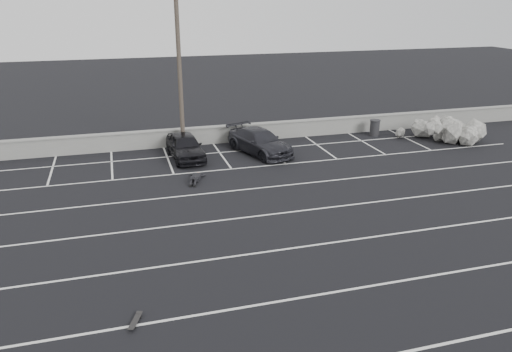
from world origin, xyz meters
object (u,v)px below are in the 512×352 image
object	(u,v)px
riprap_pile	(452,132)
skateboard	(135,321)
car_left	(185,146)
trash_bin	(375,128)
utility_pole	(179,68)
person	(196,175)
car_right	(260,142)

from	to	relation	value
riprap_pile	skateboard	world-z (taller)	riprap_pile
car_left	trash_bin	size ratio (longest dim) A/B	3.97
trash_bin	riprap_pile	world-z (taller)	riprap_pile
car_left	utility_pole	size ratio (longest dim) A/B	0.44
person	trash_bin	bearing A→B (deg)	41.70
utility_pole	trash_bin	bearing A→B (deg)	-1.54
car_left	trash_bin	distance (m)	12.46
person	skateboard	size ratio (longest dim) A/B	3.26
trash_bin	riprap_pile	size ratio (longest dim) A/B	0.21
riprap_pile	skateboard	distance (m)	24.13
trash_bin	person	xyz separation A→B (m)	(-12.37, -4.87, -0.31)
utility_pole	skateboard	distance (m)	17.14
car_left	riprap_pile	distance (m)	16.49
car_right	trash_bin	world-z (taller)	car_right
utility_pole	riprap_pile	size ratio (longest dim) A/B	1.87
person	skateboard	xyz separation A→B (m)	(-3.55, -10.89, -0.15)
car_left	skateboard	bearing A→B (deg)	-108.36
car_right	utility_pole	world-z (taller)	utility_pole
car_left	utility_pole	xyz separation A→B (m)	(0.13, 1.72, 4.01)
car_left	skateboard	size ratio (longest dim) A/B	5.83
riprap_pile	person	bearing A→B (deg)	-171.00
car_right	person	xyz separation A→B (m)	(-4.21, -3.25, -0.47)
skateboard	trash_bin	bearing A→B (deg)	66.36
riprap_pile	skateboard	xyz separation A→B (m)	(-19.99, -13.50, -0.46)
car_left	car_right	xyz separation A→B (m)	(4.22, -0.23, -0.01)
utility_pole	car_right	bearing A→B (deg)	-25.46
riprap_pile	skateboard	size ratio (longest dim) A/B	7.09
riprap_pile	car_left	bearing A→B (deg)	176.94
trash_bin	person	size ratio (longest dim) A/B	0.45
car_right	trash_bin	distance (m)	8.32
person	skateboard	distance (m)	11.46
skateboard	riprap_pile	bearing A→B (deg)	55.66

